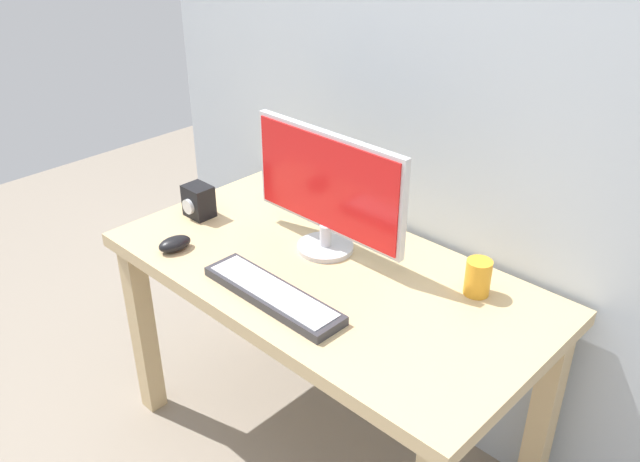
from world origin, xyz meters
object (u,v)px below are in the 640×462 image
(desk, at_px, (326,299))
(coffee_mug, at_px, (478,277))
(audio_controller, at_px, (198,201))
(keyboard_primary, at_px, (273,295))
(mouse, at_px, (175,244))
(monitor, at_px, (328,189))

(desk, xyz_separation_m, coffee_mug, (0.39, 0.20, 0.16))
(coffee_mug, bearing_deg, audio_controller, -165.03)
(desk, xyz_separation_m, keyboard_primary, (0.00, -0.21, 0.12))
(desk, height_order, audio_controller, audio_controller)
(keyboard_primary, relative_size, mouse, 4.38)
(mouse, xyz_separation_m, audio_controller, (-0.13, 0.19, 0.03))
(desk, xyz_separation_m, monitor, (-0.08, 0.09, 0.32))
(mouse, relative_size, coffee_mug, 1.00)
(desk, distance_m, mouse, 0.50)
(keyboard_primary, bearing_deg, monitor, 104.89)
(mouse, bearing_deg, audio_controller, 131.43)
(keyboard_primary, height_order, coffee_mug, coffee_mug)
(desk, height_order, monitor, monitor)
(desk, relative_size, coffee_mug, 12.77)
(desk, distance_m, coffee_mug, 0.47)
(keyboard_primary, distance_m, audio_controller, 0.57)
(coffee_mug, bearing_deg, monitor, -167.10)
(audio_controller, bearing_deg, monitor, 17.03)
(mouse, bearing_deg, coffee_mug, 36.08)
(keyboard_primary, xyz_separation_m, audio_controller, (-0.55, 0.16, 0.04))
(monitor, bearing_deg, coffee_mug, 12.90)
(desk, distance_m, keyboard_primary, 0.25)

